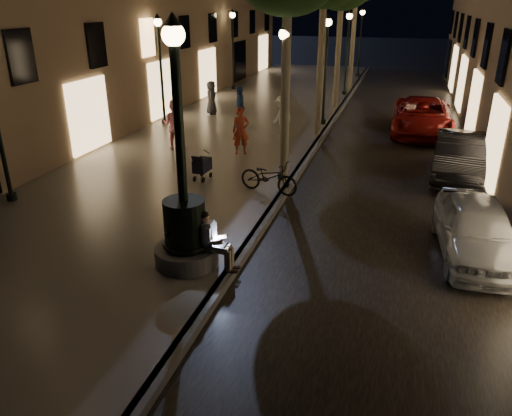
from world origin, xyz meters
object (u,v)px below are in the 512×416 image
(pedestrian_blue, at_px, (240,107))
(lamp_curb_c, at_px, (348,42))
(fountain_lamppost, at_px, (185,221))
(pedestrian_white, at_px, (282,116))
(stroller, at_px, (202,165))
(bicycle, at_px, (269,177))
(lamp_left_c, at_px, (233,39))
(lamp_left_b, at_px, (160,56))
(car_front, at_px, (476,229))
(pedestrian_pink, at_px, (175,125))
(pedestrian_dark, at_px, (211,98))
(pedestrian_red, at_px, (241,131))
(seated_man_laptop, at_px, (212,238))
(lamp_curb_d, at_px, (361,33))
(lamp_curb_a, at_px, (284,84))
(car_third, at_px, (422,116))
(car_second, at_px, (459,156))
(lamp_curb_b, at_px, (326,56))

(pedestrian_blue, bearing_deg, lamp_curb_c, 140.39)
(fountain_lamppost, bearing_deg, pedestrian_blue, 102.77)
(pedestrian_white, height_order, pedestrian_blue, pedestrian_blue)
(lamp_curb_c, xyz_separation_m, stroller, (-2.45, -16.79, -2.56))
(fountain_lamppost, bearing_deg, bicycle, 82.76)
(fountain_lamppost, xyz_separation_m, lamp_left_c, (-6.40, 22.00, 2.02))
(lamp_left_b, distance_m, stroller, 8.62)
(car_front, bearing_deg, pedestrian_white, 123.58)
(pedestrian_pink, relative_size, pedestrian_blue, 1.04)
(pedestrian_white, height_order, pedestrian_dark, pedestrian_white)
(stroller, distance_m, pedestrian_red, 3.15)
(lamp_left_b, bearing_deg, seated_man_laptop, -59.70)
(lamp_curb_d, distance_m, pedestrian_dark, 16.65)
(stroller, relative_size, pedestrian_red, 0.54)
(pedestrian_blue, bearing_deg, lamp_left_c, -179.26)
(lamp_curb_a, xyz_separation_m, pedestrian_white, (-1.29, 5.23, -2.17))
(seated_man_laptop, distance_m, car_front, 6.12)
(lamp_curb_a, bearing_deg, car_front, -32.10)
(lamp_left_c, bearing_deg, lamp_curb_d, 48.41)
(lamp_left_b, relative_size, car_third, 0.88)
(pedestrian_white, bearing_deg, pedestrian_dark, -100.83)
(lamp_curb_d, relative_size, bicycle, 2.56)
(car_second, height_order, pedestrian_red, pedestrian_red)
(seated_man_laptop, xyz_separation_m, pedestrian_white, (-1.20, 11.23, 0.17))
(lamp_curb_a, relative_size, car_front, 1.19)
(lamp_curb_b, height_order, pedestrian_red, lamp_curb_b)
(lamp_curb_b, relative_size, lamp_left_b, 1.00)
(car_second, relative_size, pedestrian_pink, 2.34)
(lamp_left_b, xyz_separation_m, pedestrian_pink, (2.30, -3.73, -2.09))
(seated_man_laptop, xyz_separation_m, pedestrian_red, (-2.06, 8.33, 0.19))
(pedestrian_white, height_order, bicycle, pedestrian_white)
(lamp_curb_a, height_order, car_third, lamp_curb_a)
(pedestrian_white, bearing_deg, pedestrian_blue, -90.86)
(seated_man_laptop, bearing_deg, fountain_lamppost, -180.00)
(lamp_curb_c, bearing_deg, stroller, -98.30)
(pedestrian_pink, bearing_deg, lamp_left_c, -82.94)
(pedestrian_red, bearing_deg, pedestrian_pink, 157.51)
(lamp_curb_c, relative_size, lamp_left_b, 1.00)
(lamp_curb_d, bearing_deg, lamp_curb_b, -90.00)
(stroller, bearing_deg, lamp_left_c, 109.59)
(bicycle, bearing_deg, lamp_curb_d, 12.37)
(lamp_left_b, height_order, pedestrian_blue, lamp_left_b)
(lamp_curb_d, bearing_deg, car_front, -78.74)
(lamp_left_c, relative_size, pedestrian_blue, 2.63)
(car_front, bearing_deg, lamp_curb_a, 143.54)
(pedestrian_dark, bearing_deg, pedestrian_blue, -153.65)
(fountain_lamppost, xyz_separation_m, bicycle, (0.60, 4.72, -0.52))
(pedestrian_dark, bearing_deg, pedestrian_red, -169.20)
(stroller, bearing_deg, seated_man_laptop, -61.53)
(pedestrian_dark, bearing_deg, car_front, -156.06)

